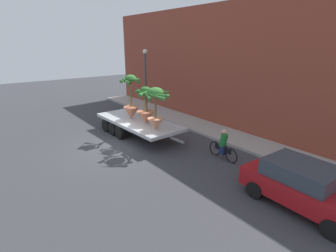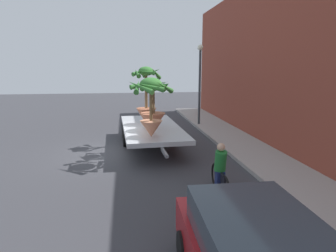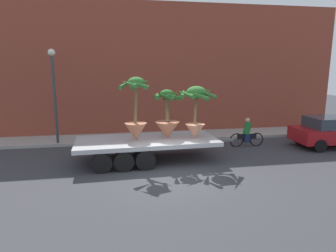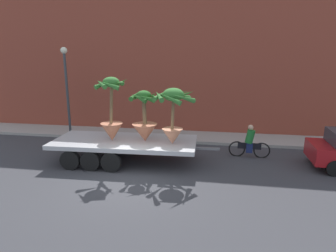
% 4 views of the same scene
% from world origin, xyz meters
% --- Properties ---
extents(ground_plane, '(60.00, 60.00, 0.00)m').
position_xyz_m(ground_plane, '(0.00, 0.00, 0.00)').
color(ground_plane, '#38383D').
extents(sidewalk, '(24.00, 2.20, 0.15)m').
position_xyz_m(sidewalk, '(0.00, 6.10, 0.07)').
color(sidewalk, '#A39E99').
rests_on(sidewalk, ground).
extents(building_facade, '(24.00, 1.20, 7.85)m').
position_xyz_m(building_facade, '(0.00, 7.80, 3.92)').
color(building_facade, brown).
rests_on(building_facade, ground).
extents(flatbed_trailer, '(7.16, 2.77, 0.98)m').
position_xyz_m(flatbed_trailer, '(-1.07, 1.90, 0.78)').
color(flatbed_trailer, '#B7BABF').
rests_on(flatbed_trailer, ground).
extents(potted_palm_rear, '(1.78, 1.82, 2.30)m').
position_xyz_m(potted_palm_rear, '(1.30, 1.72, 2.31)').
color(potted_palm_rear, tan).
rests_on(potted_palm_rear, flatbed_trailer).
extents(potted_palm_middle, '(1.46, 1.42, 2.70)m').
position_xyz_m(potted_palm_middle, '(-1.30, 1.73, 2.12)').
color(potted_palm_middle, '#B26647').
rests_on(potted_palm_middle, flatbed_trailer).
extents(potted_palm_front, '(1.14, 1.24, 2.16)m').
position_xyz_m(potted_palm_front, '(0.07, 1.91, 1.80)').
color(potted_palm_front, '#B26647').
rests_on(potted_palm_front, flatbed_trailer).
extents(cyclist, '(1.84, 0.36, 1.54)m').
position_xyz_m(cyclist, '(4.56, 3.44, 0.67)').
color(cyclist, black).
rests_on(cyclist, ground).
extents(street_lamp, '(0.36, 0.36, 4.83)m').
position_xyz_m(street_lamp, '(-5.20, 5.30, 3.23)').
color(street_lamp, '#383D42').
rests_on(street_lamp, sidewalk).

